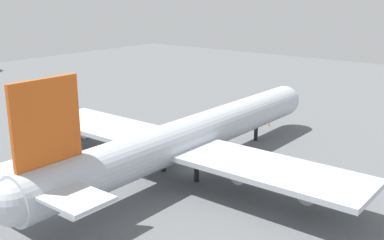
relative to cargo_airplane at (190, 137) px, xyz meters
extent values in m
plane|color=slate|center=(0.43, 0.00, -5.41)|extent=(250.72, 250.72, 0.00)
cylinder|color=silver|center=(0.43, 0.00, 0.10)|extent=(57.50, 5.67, 5.67)
sphere|color=silver|center=(29.18, 0.00, 0.10)|extent=(5.55, 5.55, 5.55)
sphere|color=silver|center=(-28.31, 0.00, 0.10)|extent=(4.82, 4.82, 4.82)
cube|color=#D85919|center=(-23.71, 0.00, 7.47)|extent=(8.05, 0.50, 9.07)
cube|color=silver|center=(-24.86, -4.55, 0.95)|extent=(5.17, 8.50, 0.36)
cube|color=silver|center=(-24.86, 4.55, 0.95)|extent=(5.17, 8.50, 0.36)
cube|color=silver|center=(-2.44, -14.48, -0.75)|extent=(9.77, 25.56, 0.70)
cube|color=silver|center=(-2.44, 14.48, -0.75)|extent=(9.77, 25.56, 0.70)
cylinder|color=gray|center=(-1.44, -10.64, -2.29)|extent=(4.53, 2.38, 2.38)
cylinder|color=gray|center=(-1.44, -20.10, -2.29)|extent=(4.53, 2.38, 2.38)
cylinder|color=gray|center=(-1.44, 10.64, -2.29)|extent=(4.53, 2.38, 2.38)
cylinder|color=gray|center=(-1.44, 20.10, -2.29)|extent=(4.53, 2.38, 2.38)
cylinder|color=black|center=(18.83, 0.00, -4.07)|extent=(0.70, 0.70, 2.67)
cylinder|color=black|center=(-2.44, -3.12, -4.07)|extent=(0.70, 0.70, 2.67)
cylinder|color=black|center=(-2.44, 3.12, -4.07)|extent=(0.70, 0.70, 2.67)
cube|color=#232328|center=(-18.25, 12.81, -4.09)|extent=(2.21, 1.73, 1.61)
cube|color=#232328|center=(-17.77, 14.89, -4.26)|extent=(2.57, 3.30, 1.27)
cylinder|color=black|center=(-19.26, 13.20, -4.89)|extent=(0.50, 1.07, 1.03)
cylinder|color=black|center=(-17.17, 12.72, -4.89)|extent=(0.50, 1.07, 1.03)
cylinder|color=black|center=(-18.67, 15.77, -4.89)|extent=(0.50, 1.07, 1.03)
cylinder|color=black|center=(-16.58, 15.29, -4.89)|extent=(0.50, 1.07, 1.03)
cube|color=silver|center=(0.05, 25.51, -4.13)|extent=(2.51, 2.21, 1.65)
cube|color=#B21E19|center=(0.82, 27.38, -4.44)|extent=(2.87, 3.10, 1.02)
cylinder|color=black|center=(-0.99, 25.94, -4.95)|extent=(0.60, 0.94, 0.91)
cylinder|color=black|center=(1.10, 25.08, -4.95)|extent=(0.60, 0.94, 0.91)
cylinder|color=black|center=(-0.05, 28.25, -4.95)|extent=(0.60, 0.94, 0.91)
cylinder|color=black|center=(2.04, 27.40, -4.95)|extent=(0.60, 0.94, 0.91)
cube|color=silver|center=(24.69, 6.63, -4.07)|extent=(1.71, 2.10, 1.69)
cube|color=white|center=(26.53, 7.05, -4.43)|extent=(2.78, 2.34, 0.96)
cylinder|color=black|center=(24.52, 7.63, -4.91)|extent=(1.03, 0.49, 0.99)
cylinder|color=black|center=(24.96, 5.65, -4.91)|extent=(1.03, 0.49, 0.99)
cylinder|color=black|center=(26.79, 8.15, -4.91)|extent=(1.03, 0.49, 0.99)
cylinder|color=black|center=(27.24, 6.16, -4.91)|extent=(1.03, 0.49, 0.99)
cone|color=orange|center=(28.64, 2.80, -5.04)|extent=(0.51, 0.51, 0.73)
camera|label=1|loc=(-50.20, -40.29, 20.44)|focal=43.25mm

